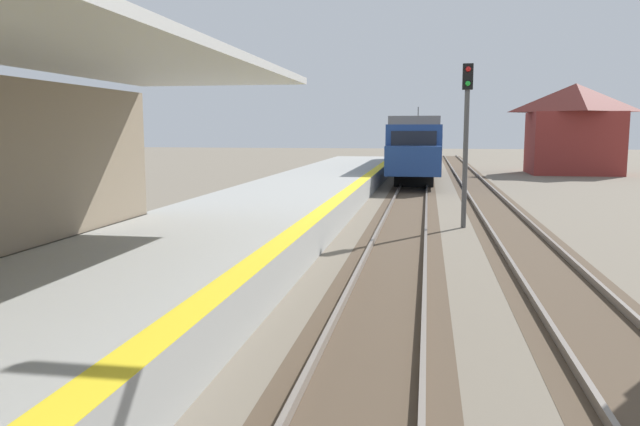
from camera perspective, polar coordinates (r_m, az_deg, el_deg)
station_platform at (r=14.29m, az=-11.40°, el=-3.38°), size 5.00×80.00×0.91m
track_pair_nearest_platform at (r=17.36m, az=7.27°, el=-2.70°), size 2.34×120.00×0.16m
track_pair_middle at (r=17.55m, az=18.44°, el=-2.92°), size 2.34×120.00×0.16m
approaching_train at (r=41.18m, az=8.84°, el=6.19°), size 2.93×19.60×4.76m
rail_signal_post at (r=20.44m, az=13.25°, el=7.57°), size 0.32×0.34×5.20m
distant_trackside_house at (r=48.14m, az=22.24°, el=7.29°), size 6.60×5.28×6.40m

